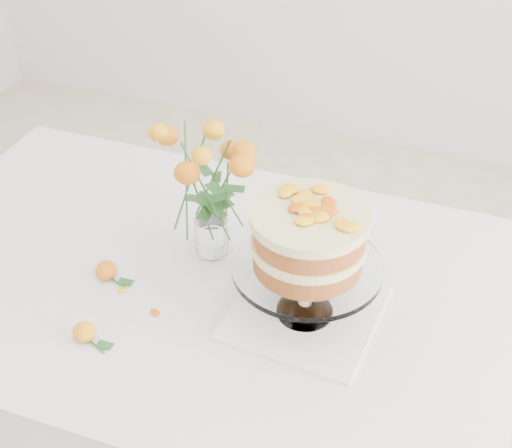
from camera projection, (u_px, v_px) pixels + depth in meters
The scene contains 8 objects.
table at pixel (193, 301), 1.65m from camera, with size 1.43×0.93×0.76m.
napkin at pixel (304, 313), 1.50m from camera, with size 0.29×0.29×0.01m, color white.
cake_stand at pixel (308, 244), 1.38m from camera, with size 0.30×0.30×0.27m.
rose_vase at pixel (209, 173), 1.53m from camera, with size 0.31×0.31×0.38m.
loose_rose_near at pixel (84, 332), 1.44m from camera, with size 0.08×0.05×0.04m.
loose_rose_far at pixel (106, 270), 1.58m from camera, with size 0.08×0.05×0.04m.
stray_petal_a at pixel (122, 290), 1.56m from camera, with size 0.03×0.02×0.00m, color #FFAB10.
stray_petal_b at pixel (155, 313), 1.50m from camera, with size 0.03×0.02×0.00m, color #FFAB10.
Camera 1 is at (0.55, -1.08, 1.82)m, focal length 50.00 mm.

